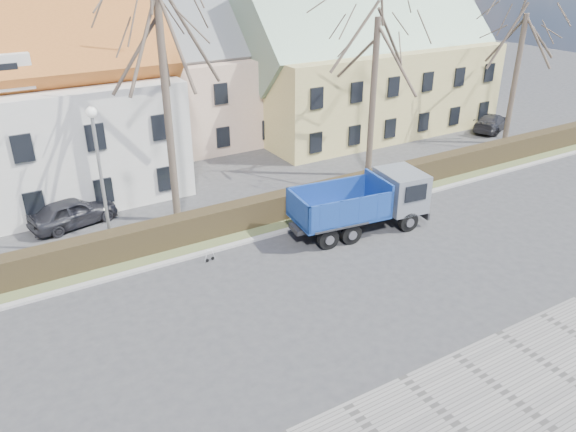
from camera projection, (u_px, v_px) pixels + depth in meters
ground at (301, 289)px, 22.41m from camera, size 120.00×120.00×0.00m
sidewalk_near at (461, 430)px, 15.81m from camera, size 80.00×5.00×0.08m
curb_far at (249, 241)px, 25.95m from camera, size 80.00×0.30×0.12m
grass_strip at (234, 227)px, 27.20m from camera, size 80.00×3.00×0.10m
hedge at (235, 218)px, 26.78m from camera, size 60.00×0.90×1.30m
building_pink at (196, 83)px, 38.02m from camera, size 10.80×8.80×8.00m
building_yellow at (364, 69)px, 41.12m from camera, size 18.80×10.80×8.50m
tree_1 at (166, 94)px, 25.34m from camera, size 9.20×9.20×12.65m
tree_2 at (374, 83)px, 31.23m from camera, size 8.00×8.00×11.00m
tree_3 at (517, 67)px, 36.88m from camera, size 7.60×7.60×10.45m
dump_truck at (355, 205)px, 26.39m from camera, size 7.11×3.34×2.74m
streetlight at (102, 182)px, 23.79m from camera, size 0.52×0.52×6.66m
cart_frame at (206, 256)px, 24.14m from camera, size 0.73×0.51×0.61m
parked_car_a at (73, 212)px, 27.24m from camera, size 4.42×2.52×1.42m
parked_car_b at (492, 122)px, 41.49m from camera, size 4.64×3.27×1.25m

